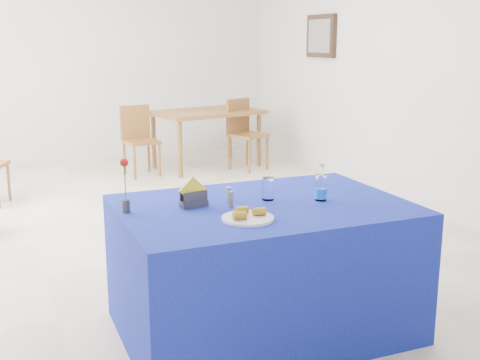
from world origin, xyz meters
The scene contains 16 objects.
floor centered at (0.00, 0.00, 0.00)m, with size 7.00×7.00×0.00m, color beige.
room_shell centered at (0.00, 0.00, 1.75)m, with size 7.00×7.00×7.00m.
picture_frame centered at (2.47, 1.60, 1.70)m, with size 0.06×0.64×0.52m, color black.
picture_art centered at (2.44, 1.60, 1.70)m, with size 0.02×0.52×0.40m, color #998C66.
plate centered at (-0.21, -2.36, 0.77)m, with size 0.27×0.27×0.01m, color white.
drinking_glass centered at (0.06, -2.04, 0.82)m, with size 0.07×0.07×0.13m, color white.
salt_shaker centered at (-0.17, -2.00, 0.80)m, with size 0.03×0.03×0.09m, color gray.
pepper_shaker centered at (-0.19, -2.10, 0.80)m, with size 0.03×0.03×0.09m, color slate.
blue_table centered at (-0.01, -2.12, 0.38)m, with size 1.60×1.10×0.76m.
water_bottle centered at (0.33, -2.17, 0.83)m, with size 0.07×0.07×0.21m.
napkin_holder centered at (-0.38, -2.02, 0.81)m, with size 0.16×0.09×0.17m.
rose_vase centered at (-0.75, -1.99, 0.90)m, with size 0.05×0.05×0.30m.
oak_table centered at (1.22, 2.35, 0.68)m, with size 1.53×1.15×0.76m.
chair_bg_left centered at (0.29, 2.26, 0.50)m, with size 0.44×0.44×0.86m.
chair_bg_right centered at (1.63, 2.08, 0.53)m, with size 0.54×0.54×0.91m.
banana_pieces centered at (-0.20, -2.35, 0.80)m, with size 0.19×0.13×0.04m.
Camera 1 is at (-1.37, -5.07, 1.66)m, focal length 45.00 mm.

